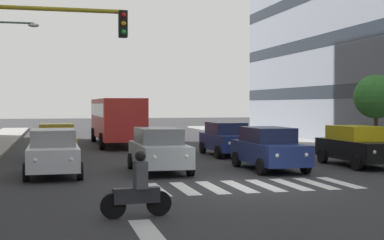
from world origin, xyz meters
The scene contains 13 objects.
ground_plane centered at (0.00, 0.00, 0.00)m, with size 180.00×180.00×0.00m, color #2D2D30.
crosswalk_markings centered at (0.00, 0.00, 0.00)m, with size 6.75×2.80×0.01m.
lane_arrow_1 centered at (4.38, 5.50, 0.00)m, with size 0.50×2.20×0.01m, color silver.
car_0 centered at (-6.39, -4.37, 0.89)m, with size 2.02×4.44×1.72m.
car_1 centered at (-2.18, -3.97, 0.89)m, with size 2.02×4.44×1.72m.
car_2 centered at (2.25, -4.39, 0.89)m, with size 2.02×4.44×1.72m.
car_3 centered at (6.26, -4.27, 0.89)m, with size 2.02×4.44×1.72m.
car_row2_0 centered at (-2.44, -10.42, 0.89)m, with size 2.02×4.44×1.72m.
car_row2_1 centered at (6.10, -10.62, 0.89)m, with size 2.02×4.44×1.72m.
bus_behind_traffic centered at (2.25, -19.42, 1.86)m, with size 2.78×10.50×3.00m.
motorcycle_with_rider centered at (4.35, 4.09, 0.65)m, with size 1.70×0.39×1.57m.
traffic_light_gantry centered at (7.14, 0.97, 3.69)m, with size 4.27×0.36×5.50m.
street_tree_1 centered at (-9.82, -8.41, 3.03)m, with size 2.25×2.25×4.02m.
Camera 1 is at (6.27, 16.98, 2.65)m, focal length 52.10 mm.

